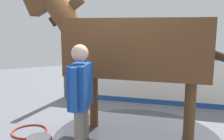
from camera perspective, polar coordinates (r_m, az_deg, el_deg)
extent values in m
cube|color=slate|center=(4.67, 4.40, -13.92)|extent=(16.00, 16.00, 0.02)
cylinder|color=#42444C|center=(4.53, 5.39, -14.57)|extent=(2.84, 2.84, 0.00)
cube|color=white|center=(6.17, 8.70, -2.46)|extent=(2.96, 3.29, 1.12)
cube|color=#1E4C99|center=(6.07, 8.85, 2.97)|extent=(2.98, 3.31, 0.06)
cube|color=#1E4C99|center=(6.30, 8.58, -6.89)|extent=(2.96, 3.30, 0.12)
cylinder|color=#4C4C51|center=(6.68, -10.34, 5.33)|extent=(0.16, 0.16, 2.70)
cube|color=brown|center=(4.13, 5.74, 5.13)|extent=(2.17, 2.28, 0.91)
cylinder|color=brown|center=(4.33, -6.38, -8.12)|extent=(0.16, 0.16, 1.08)
cylinder|color=brown|center=(4.78, -4.12, -6.33)|extent=(0.16, 0.16, 1.08)
cylinder|color=brown|center=(4.04, 17.00, -9.87)|extent=(0.16, 0.16, 1.08)
cylinder|color=brown|center=(4.52, 16.88, -7.74)|extent=(0.16, 0.16, 1.08)
cylinder|color=brown|center=(4.50, -10.12, 11.26)|extent=(0.83, 0.86, 0.88)
cube|color=#382819|center=(4.50, -10.18, 12.99)|extent=(0.49, 0.54, 0.54)
cube|color=brown|center=(4.73, -15.28, 14.90)|extent=(0.64, 0.67, 0.56)
cylinder|color=#382819|center=(4.11, 22.73, 2.97)|extent=(0.56, 0.60, 0.35)
cylinder|color=slate|center=(3.62, -6.37, -11.35)|extent=(0.13, 0.13, 0.49)
cylinder|color=slate|center=(3.43, -7.37, -12.62)|extent=(0.13, 0.13, 0.49)
cube|color=#19479E|center=(3.36, -7.05, -3.50)|extent=(0.51, 0.46, 0.58)
cylinder|color=#19479E|center=(3.63, -5.76, -2.23)|extent=(0.09, 0.09, 0.55)
cylinder|color=#19479E|center=(3.09, -8.58, -4.47)|extent=(0.09, 0.09, 0.55)
sphere|color=beige|center=(3.29, -7.21, 3.79)|extent=(0.22, 0.22, 0.22)
cylinder|color=white|center=(3.85, -16.06, -14.43)|extent=(0.34, 0.34, 0.03)
torus|color=#B72D1E|center=(4.89, -18.02, -12.91)|extent=(0.62, 0.62, 0.03)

